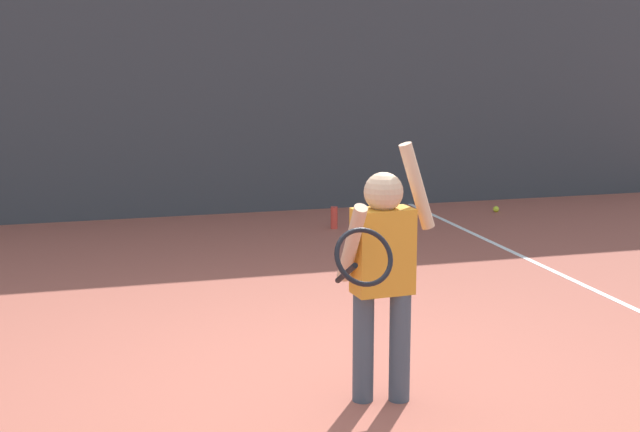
% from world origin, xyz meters
% --- Properties ---
extents(ground_plane, '(20.00, 20.00, 0.00)m').
position_xyz_m(ground_plane, '(0.00, 0.00, 0.00)').
color(ground_plane, '#9E5142').
extents(court_line_sideline, '(0.05, 9.00, 0.00)m').
position_xyz_m(court_line_sideline, '(2.51, 1.00, 0.00)').
color(court_line_sideline, white).
rests_on(court_line_sideline, ground).
extents(back_fence_windscreen, '(13.14, 0.08, 3.64)m').
position_xyz_m(back_fence_windscreen, '(0.00, 5.15, 1.82)').
color(back_fence_windscreen, '#383D42').
rests_on(back_fence_windscreen, ground).
extents(fence_post_2, '(0.09, 0.09, 3.79)m').
position_xyz_m(fence_post_2, '(0.00, 5.21, 1.90)').
color(fence_post_2, slate).
rests_on(fence_post_2, ground).
extents(fence_post_3, '(0.09, 0.09, 3.79)m').
position_xyz_m(fence_post_3, '(3.21, 5.21, 1.90)').
color(fence_post_3, slate).
rests_on(fence_post_3, ground).
extents(tennis_player, '(0.68, 0.61, 1.35)m').
position_xyz_m(tennis_player, '(0.23, -0.31, 0.73)').
color(tennis_player, '#3F4C59').
rests_on(tennis_player, ground).
extents(water_bottle, '(0.07, 0.07, 0.22)m').
position_xyz_m(water_bottle, '(1.27, 4.02, 0.11)').
color(water_bottle, '#D83F33').
rests_on(water_bottle, ground).
extents(tennis_ball_4, '(0.07, 0.07, 0.07)m').
position_xyz_m(tennis_ball_4, '(3.23, 4.39, 0.03)').
color(tennis_ball_4, '#CCE033').
rests_on(tennis_ball_4, ground).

